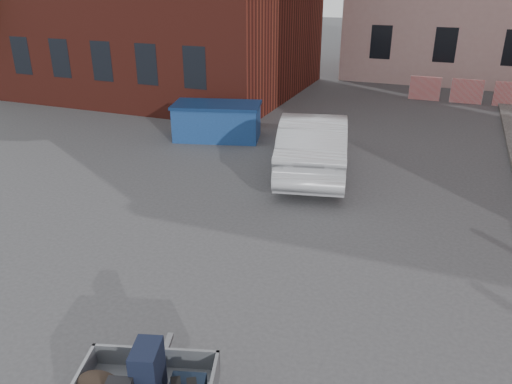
% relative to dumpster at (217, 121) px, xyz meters
% --- Properties ---
extents(ground, '(120.00, 120.00, 0.00)m').
position_rel_dumpster_xyz_m(ground, '(3.44, -6.50, -0.60)').
color(ground, '#38383A').
rests_on(ground, ground).
extents(barriers, '(4.70, 0.18, 1.00)m').
position_rel_dumpster_xyz_m(barriers, '(7.64, 8.50, -0.10)').
color(barriers, red).
rests_on(barriers, ground).
extents(dumpster, '(3.11, 2.15, 1.19)m').
position_rel_dumpster_xyz_m(dumpster, '(0.00, 0.00, 0.00)').
color(dumpster, navy).
rests_on(dumpster, ground).
extents(silver_car, '(2.80, 5.21, 1.63)m').
position_rel_dumpster_xyz_m(silver_car, '(3.75, -1.72, 0.22)').
color(silver_car, '#B3B5BB').
rests_on(silver_car, ground).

